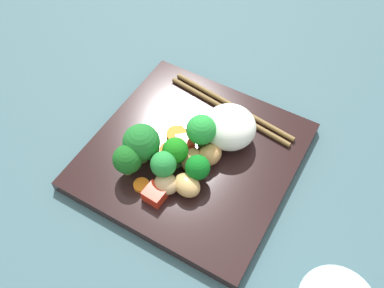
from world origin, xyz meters
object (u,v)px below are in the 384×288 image
Objects in this scene: rice_mound at (230,127)px; chopstick_pair at (230,108)px; square_plate at (193,156)px; broccoli_floret_2 at (198,168)px; carrot_slice_1 at (177,134)px.

rice_mound reaches higher than chopstick_pair.
square_plate is at bearing 55.19° from rice_mound.
square_plate is 5.84cm from broccoli_floret_2.
broccoli_floret_2 is 1.47× the size of carrot_slice_1.
broccoli_floret_2 is 0.21× the size of chopstick_pair.
broccoli_floret_2 is 8.54cm from carrot_slice_1.
broccoli_floret_2 is at bearing 128.30° from square_plate.
rice_mound is 0.35× the size of chopstick_pair.
carrot_slice_1 is at bearing 69.54° from chopstick_pair.
square_plate is 3.72× the size of rice_mound.
rice_mound is (-3.37, -4.84, 3.63)cm from square_plate.
chopstick_pair is at bearing -82.62° from broccoli_floret_2.
chopstick_pair reaches higher than carrot_slice_1.
square_plate is at bearing -51.70° from broccoli_floret_2.
rice_mound reaches higher than carrot_slice_1.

